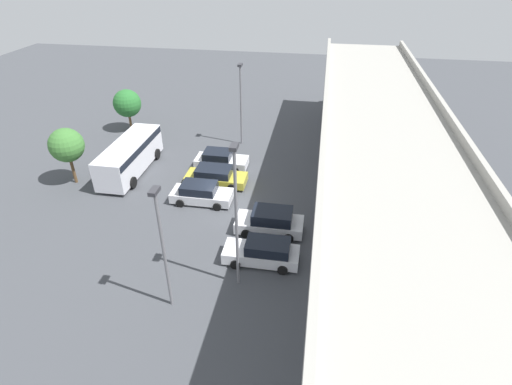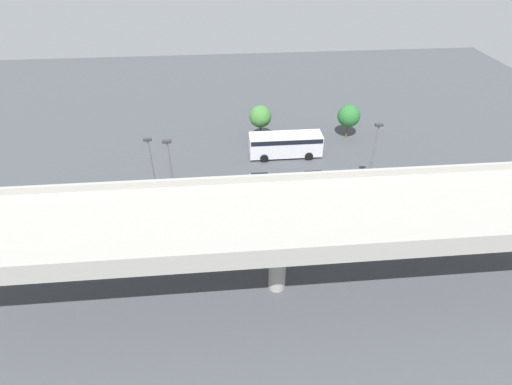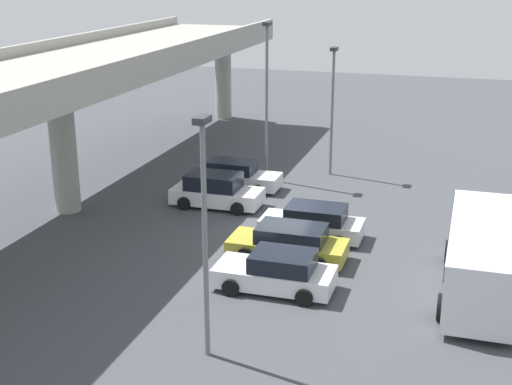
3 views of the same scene
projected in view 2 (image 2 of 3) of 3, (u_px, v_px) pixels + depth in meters
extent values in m
plane|color=#424449|center=(262.00, 201.00, 39.11)|extent=(97.84, 97.84, 0.00)
cube|color=#9E9B93|center=(280.00, 218.00, 26.45)|extent=(45.66, 7.93, 0.90)
cube|color=#9E9B93|center=(273.00, 178.00, 29.13)|extent=(45.66, 0.30, 0.55)
cube|color=#9E9B93|center=(289.00, 250.00, 22.94)|extent=(45.66, 0.30, 0.55)
cylinder|color=#9E9B93|center=(278.00, 257.00, 28.52)|extent=(1.26, 1.26, 6.21)
cube|color=silver|center=(315.00, 187.00, 40.26)|extent=(1.95, 4.46, 0.70)
cube|color=black|center=(315.00, 179.00, 40.14)|extent=(1.80, 2.30, 0.63)
cylinder|color=black|center=(328.00, 196.00, 39.33)|extent=(0.22, 0.65, 0.65)
cylinder|color=black|center=(308.00, 197.00, 39.18)|extent=(0.22, 0.65, 0.65)
cylinder|color=black|center=(322.00, 180.00, 41.57)|extent=(0.22, 0.65, 0.65)
cylinder|color=black|center=(303.00, 181.00, 41.42)|extent=(0.22, 0.65, 0.65)
cube|color=gold|center=(287.00, 190.00, 39.85)|extent=(1.95, 4.85, 0.64)
cube|color=black|center=(287.00, 183.00, 39.61)|extent=(1.80, 2.76, 0.63)
cylinder|color=black|center=(300.00, 199.00, 38.80)|extent=(0.22, 0.71, 0.71)
cylinder|color=black|center=(279.00, 200.00, 38.65)|extent=(0.22, 0.71, 0.71)
cylinder|color=black|center=(295.00, 182.00, 41.23)|extent=(0.22, 0.71, 0.71)
cylinder|color=black|center=(275.00, 183.00, 41.08)|extent=(0.22, 0.71, 0.71)
cube|color=silver|center=(261.00, 189.00, 39.99)|extent=(1.89, 4.51, 0.69)
cube|color=black|center=(260.00, 182.00, 39.75)|extent=(1.74, 2.56, 0.64)
cylinder|color=black|center=(272.00, 198.00, 39.05)|extent=(0.22, 0.61, 0.61)
cylinder|color=black|center=(252.00, 199.00, 38.91)|extent=(0.22, 0.61, 0.61)
cylinder|color=black|center=(268.00, 182.00, 41.31)|extent=(0.22, 0.61, 0.61)
cylinder|color=black|center=(250.00, 183.00, 41.17)|extent=(0.22, 0.61, 0.61)
cube|color=silver|center=(236.00, 225.00, 35.33)|extent=(1.94, 4.49, 0.74)
cube|color=black|center=(235.00, 220.00, 34.74)|extent=(1.78, 2.61, 0.76)
cylinder|color=black|center=(224.00, 218.00, 36.51)|extent=(0.22, 0.66, 0.66)
cylinder|color=black|center=(246.00, 217.00, 36.66)|extent=(0.22, 0.66, 0.66)
cylinder|color=black|center=(225.00, 238.00, 34.25)|extent=(0.22, 0.66, 0.66)
cylinder|color=black|center=(248.00, 237.00, 34.40)|extent=(0.22, 0.66, 0.66)
cube|color=silver|center=(201.00, 227.00, 35.17)|extent=(1.76, 4.56, 0.72)
cube|color=black|center=(200.00, 224.00, 34.45)|extent=(1.62, 2.62, 0.65)
cylinder|color=black|center=(191.00, 219.00, 36.38)|extent=(0.22, 0.60, 0.60)
cylinder|color=black|center=(211.00, 218.00, 36.51)|extent=(0.22, 0.60, 0.60)
cylinder|color=black|center=(190.00, 240.00, 34.09)|extent=(0.22, 0.60, 0.60)
cylinder|color=black|center=(211.00, 239.00, 34.22)|extent=(0.22, 0.60, 0.60)
cube|color=silver|center=(285.00, 144.00, 45.52)|extent=(8.24, 2.40, 2.39)
cube|color=black|center=(286.00, 138.00, 45.03)|extent=(8.07, 2.45, 0.53)
cylinder|color=black|center=(305.00, 146.00, 47.28)|extent=(0.94, 0.29, 0.94)
cylinder|color=black|center=(309.00, 156.00, 45.29)|extent=(0.94, 0.29, 0.94)
cylinder|color=black|center=(262.00, 148.00, 46.90)|extent=(0.94, 0.29, 0.94)
cylinder|color=black|center=(264.00, 158.00, 44.92)|extent=(0.94, 0.29, 0.94)
cylinder|color=slate|center=(372.00, 161.00, 38.20)|extent=(0.16, 0.16, 7.39)
cube|color=#333338|center=(379.00, 125.00, 35.99)|extent=(0.70, 0.35, 0.20)
cylinder|color=slate|center=(154.00, 175.00, 36.54)|extent=(0.16, 0.16, 7.05)
cube|color=#333338|center=(147.00, 140.00, 34.43)|extent=(0.70, 0.35, 0.20)
cylinder|color=slate|center=(173.00, 187.00, 33.67)|extent=(0.16, 0.16, 8.48)
cube|color=#333338|center=(167.00, 141.00, 31.15)|extent=(0.70, 0.35, 0.20)
cylinder|color=brown|center=(347.00, 131.00, 49.61)|extent=(0.24, 0.24, 1.72)
sphere|color=#286B2D|center=(349.00, 116.00, 48.43)|extent=(2.75, 2.75, 2.75)
cylinder|color=brown|center=(260.00, 133.00, 48.58)|extent=(0.24, 0.24, 2.18)
sphere|color=#3D7533|center=(260.00, 116.00, 47.29)|extent=(2.65, 2.65, 2.65)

